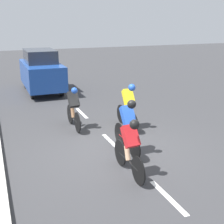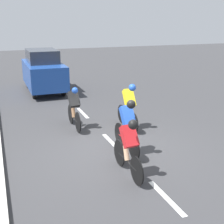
% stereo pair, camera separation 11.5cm
% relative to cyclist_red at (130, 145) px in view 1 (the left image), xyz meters
% --- Properties ---
extents(ground_plane, '(60.00, 60.00, 0.00)m').
position_rel_cyclist_red_xyz_m(ground_plane, '(-0.35, -1.55, -0.77)').
color(ground_plane, '#38383A').
extents(lane_stripe_near, '(0.12, 1.40, 0.01)m').
position_rel_cyclist_red_xyz_m(lane_stripe_near, '(-0.35, 1.15, -0.77)').
color(lane_stripe_near, white).
rests_on(lane_stripe_near, ground).
extents(lane_stripe_mid, '(0.12, 1.40, 0.01)m').
position_rel_cyclist_red_xyz_m(lane_stripe_mid, '(-0.35, -2.05, -0.77)').
color(lane_stripe_mid, white).
rests_on(lane_stripe_mid, ground).
extents(lane_stripe_far, '(0.12, 1.40, 0.01)m').
position_rel_cyclist_red_xyz_m(lane_stripe_far, '(-0.35, -5.25, -0.77)').
color(lane_stripe_far, white).
rests_on(lane_stripe_far, ground).
extents(cyclist_red, '(0.34, 1.69, 1.47)m').
position_rel_cyclist_red_xyz_m(cyclist_red, '(0.00, 0.00, 0.00)').
color(cyclist_red, black).
rests_on(cyclist_red, ground).
extents(cyclist_blue, '(0.34, 1.68, 1.57)m').
position_rel_cyclist_red_xyz_m(cyclist_blue, '(-0.48, -1.18, 0.06)').
color(cyclist_blue, black).
rests_on(cyclist_blue, ground).
extents(cyclist_yellow, '(0.33, 1.68, 1.56)m').
position_rel_cyclist_red_xyz_m(cyclist_yellow, '(-1.33, -3.02, 0.06)').
color(cyclist_yellow, black).
rests_on(cyclist_yellow, ground).
extents(cyclist_black, '(0.34, 1.67, 1.46)m').
position_rel_cyclist_red_xyz_m(cyclist_black, '(0.37, -3.66, -0.02)').
color(cyclist_black, black).
rests_on(cyclist_black, ground).
extents(support_car, '(1.70, 3.92, 2.08)m').
position_rel_cyclist_red_xyz_m(support_car, '(0.44, -9.53, 0.27)').
color(support_car, black).
rests_on(support_car, ground).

